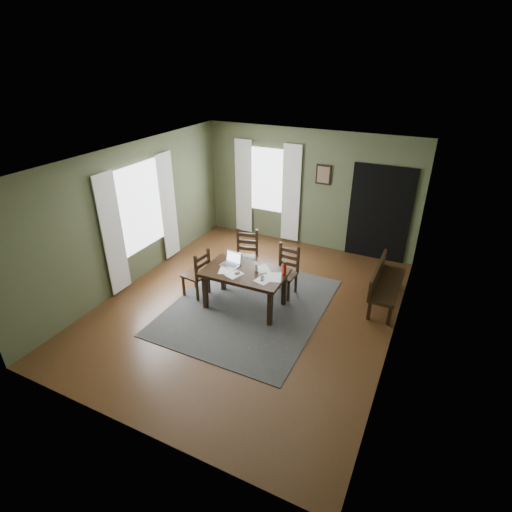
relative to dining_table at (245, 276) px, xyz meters
The scene contains 26 objects.
ground 0.65m from the dining_table, 16.93° to the left, with size 5.00×6.00×0.01m.
room_shell 1.16m from the dining_table, 16.93° to the left, with size 5.02×6.02×2.71m.
rug 0.64m from the dining_table, 16.93° to the left, with size 2.60×3.20×0.01m.
dining_table is the anchor object (origin of this frame).
chair_end 0.98m from the dining_table, behind, with size 0.47×0.46×0.95m.
chair_back_left 1.00m from the dining_table, 116.16° to the left, with size 0.55×0.55×1.04m.
chair_back_right 0.89m from the dining_table, 55.87° to the left, with size 0.44×0.44×0.97m.
bench 2.52m from the dining_table, 28.05° to the left, with size 0.45×1.40×0.79m.
laptop 0.37m from the dining_table, 160.23° to the left, with size 0.37×0.31×0.23m.
computer_mouse 0.19m from the dining_table, 116.31° to the right, with size 0.05×0.09×0.03m, color #3F3F42.
tv_remote 0.41m from the dining_table, 14.93° to the right, with size 0.05×0.18×0.02m, color black.
drinking_glass 0.26m from the dining_table, 29.11° to the left, with size 0.06×0.06×0.14m, color silver.
water_bottle 0.72m from the dining_table, 15.23° to the left, with size 0.08×0.08×0.25m.
paper_a 0.34m from the dining_table, 162.09° to the right, with size 0.24×0.32×0.00m, color white.
paper_b 0.45m from the dining_table, 14.81° to the right, with size 0.24×0.31×0.00m, color white.
paper_c 0.34m from the dining_table, 40.16° to the left, with size 0.22×0.28×0.00m, color white.
paper_d 0.55m from the dining_table, ahead, with size 0.26×0.33×0.00m, color white.
paper_e 0.23m from the dining_table, 120.09° to the right, with size 0.22×0.28×0.00m, color white.
window_left 2.54m from the dining_table, behind, with size 0.01×1.30×1.70m.
window_back 3.23m from the dining_table, 107.35° to the left, with size 1.00×0.01×1.50m.
curtain_left_near 2.51m from the dining_table, 165.82° to the right, with size 0.03×0.48×2.30m.
curtain_left_far 2.65m from the dining_table, 156.34° to the left, with size 0.03×0.48×2.30m.
curtain_back_left 3.39m from the dining_table, 117.70° to the left, with size 0.44×0.03×2.30m.
curtain_back_right 3.03m from the dining_table, 96.06° to the left, with size 0.44×0.03×2.30m.
framed_picture 3.21m from the dining_table, 82.08° to the left, with size 0.34×0.03×0.44m.
doorway_back 3.47m from the dining_table, 60.15° to the left, with size 1.30×0.03×2.10m.
Camera 1 is at (2.77, -5.41, 4.18)m, focal length 28.00 mm.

